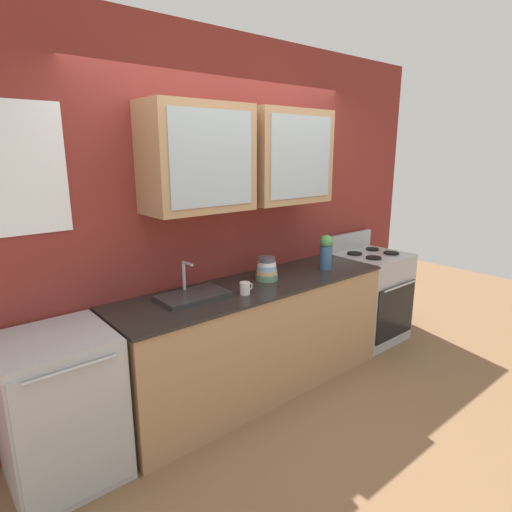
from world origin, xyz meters
The scene contains 9 objects.
ground_plane centered at (0.00, 0.00, 0.00)m, with size 10.00×10.00×0.00m, color brown.
back_wall_unit centered at (-0.01, 0.32, 1.54)m, with size 4.70×0.49×2.83m.
counter centered at (0.00, 0.00, 0.46)m, with size 2.39×0.67×0.92m.
stove_range centered at (1.55, 0.00, 0.47)m, with size 0.68×0.66×1.10m.
sink_faucet centered at (-0.56, 0.06, 0.94)m, with size 0.50×0.29×0.25m.
bowl_stack centered at (0.14, 0.04, 1.01)m, with size 0.18×0.18×0.19m.
vase centered at (0.76, -0.05, 1.08)m, with size 0.12×0.12×0.31m.
cup_near_sink centered at (-0.22, -0.13, 0.97)m, with size 0.11×0.08×0.09m.
dishwasher centered at (-1.53, 0.00, 0.46)m, with size 0.63×0.65×0.92m.
Camera 1 is at (-2.07, -2.46, 1.96)m, focal length 29.78 mm.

